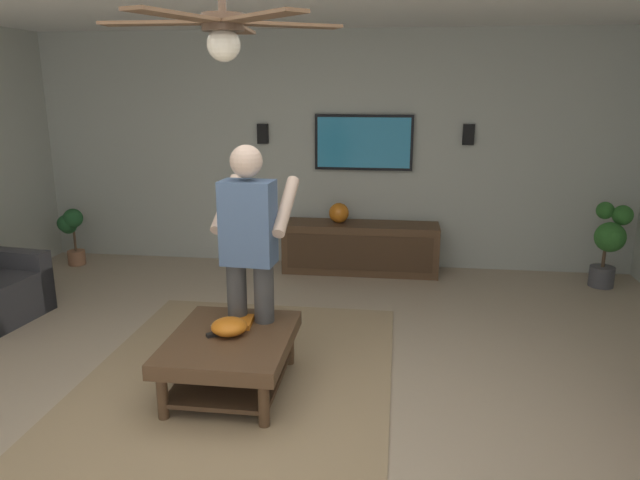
# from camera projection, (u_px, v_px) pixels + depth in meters

# --- Properties ---
(ground_plane) EXTENTS (8.21, 8.21, 0.00)m
(ground_plane) POSITION_uv_depth(u_px,v_px,m) (263.00, 422.00, 3.65)
(ground_plane) COLOR tan
(wall_back_tv) EXTENTS (0.10, 6.89, 2.61)m
(wall_back_tv) POSITION_uv_depth(u_px,v_px,m) (330.00, 151.00, 6.65)
(wall_back_tv) COLOR #B2B7AD
(wall_back_tv) RESTS_ON ground
(area_rug) EXTENTS (2.75, 2.15, 0.01)m
(area_rug) POSITION_uv_depth(u_px,v_px,m) (240.00, 375.00, 4.23)
(area_rug) COLOR #9E8460
(area_rug) RESTS_ON ground
(coffee_table) EXTENTS (1.00, 0.80, 0.40)m
(coffee_table) POSITION_uv_depth(u_px,v_px,m) (231.00, 350.00, 3.97)
(coffee_table) COLOR #513823
(coffee_table) RESTS_ON ground
(media_console) EXTENTS (0.45, 1.70, 0.55)m
(media_console) POSITION_uv_depth(u_px,v_px,m) (360.00, 248.00, 6.54)
(media_console) COLOR #513823
(media_console) RESTS_ON ground
(tv) EXTENTS (0.05, 1.08, 0.61)m
(tv) POSITION_uv_depth(u_px,v_px,m) (364.00, 143.00, 6.48)
(tv) COLOR black
(person_standing) EXTENTS (0.56, 0.56, 1.64)m
(person_standing) POSITION_uv_depth(u_px,v_px,m) (250.00, 247.00, 4.09)
(person_standing) COLOR #3F3F3F
(person_standing) RESTS_ON ground
(potted_plant_tall) EXTENTS (0.39, 0.37, 0.88)m
(potted_plant_tall) POSITION_uv_depth(u_px,v_px,m) (609.00, 241.00, 5.94)
(potted_plant_tall) COLOR #4C4C51
(potted_plant_tall) RESTS_ON ground
(potted_plant_short) EXTENTS (0.27, 0.29, 0.67)m
(potted_plant_short) POSITION_uv_depth(u_px,v_px,m) (71.00, 229.00, 6.72)
(potted_plant_short) COLOR #9E6B4C
(potted_plant_short) RESTS_ON ground
(bowl) EXTENTS (0.24, 0.24, 0.11)m
(bowl) POSITION_uv_depth(u_px,v_px,m) (229.00, 327.00, 3.95)
(bowl) COLOR orange
(bowl) RESTS_ON coffee_table
(remote_white) EXTENTS (0.11, 0.15, 0.02)m
(remote_white) POSITION_uv_depth(u_px,v_px,m) (221.00, 328.00, 4.03)
(remote_white) COLOR white
(remote_white) RESTS_ON coffee_table
(remote_black) EXTENTS (0.13, 0.14, 0.02)m
(remote_black) POSITION_uv_depth(u_px,v_px,m) (217.00, 333.00, 3.95)
(remote_black) COLOR black
(remote_black) RESTS_ON coffee_table
(book) EXTENTS (0.23, 0.18, 0.04)m
(book) POSITION_uv_depth(u_px,v_px,m) (241.00, 322.00, 4.12)
(book) COLOR orange
(book) RESTS_ON coffee_table
(vase_round) EXTENTS (0.22, 0.22, 0.22)m
(vase_round) POSITION_uv_depth(u_px,v_px,m) (339.00, 213.00, 6.49)
(vase_round) COLOR orange
(vase_round) RESTS_ON media_console
(wall_speaker_left) EXTENTS (0.06, 0.12, 0.22)m
(wall_speaker_left) POSITION_uv_depth(u_px,v_px,m) (468.00, 135.00, 6.32)
(wall_speaker_left) COLOR black
(wall_speaker_right) EXTENTS (0.06, 0.12, 0.22)m
(wall_speaker_right) POSITION_uv_depth(u_px,v_px,m) (263.00, 134.00, 6.62)
(wall_speaker_right) COLOR black
(ceiling_fan) EXTENTS (1.19, 1.14, 0.46)m
(ceiling_fan) POSITION_uv_depth(u_px,v_px,m) (224.00, 28.00, 2.78)
(ceiling_fan) COLOR #4C3828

